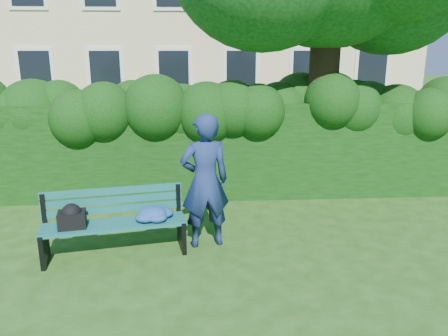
{
  "coord_description": "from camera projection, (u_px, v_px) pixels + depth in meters",
  "views": [
    {
      "loc": [
        -0.41,
        -5.97,
        2.76
      ],
      "look_at": [
        0.0,
        0.6,
        0.95
      ],
      "focal_mm": 35.0,
      "sensor_mm": 36.0,
      "label": 1
    }
  ],
  "objects": [
    {
      "name": "ground",
      "position": [
        227.0,
        240.0,
        6.5
      ],
      "size": [
        80.0,
        80.0,
        0.0
      ],
      "primitive_type": "plane",
      "color": "#214B16",
      "rests_on": "ground"
    },
    {
      "name": "hedge",
      "position": [
        219.0,
        148.0,
        8.38
      ],
      "size": [
        10.0,
        1.0,
        1.8
      ],
      "color": "black",
      "rests_on": "ground"
    },
    {
      "name": "man_reading",
      "position": [
        205.0,
        181.0,
        6.11
      ],
      "size": [
        0.79,
        0.61,
        1.92
      ],
      "primitive_type": "imported",
      "rotation": [
        0.0,
        0.0,
        3.37
      ],
      "color": "navy",
      "rests_on": "ground"
    },
    {
      "name": "park_bench",
      "position": [
        118.0,
        220.0,
        5.96
      ],
      "size": [
        2.0,
        0.9,
        0.89
      ],
      "rotation": [
        0.0,
        0.0,
        0.18
      ],
      "color": "#104F51",
      "rests_on": "ground"
    }
  ]
}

